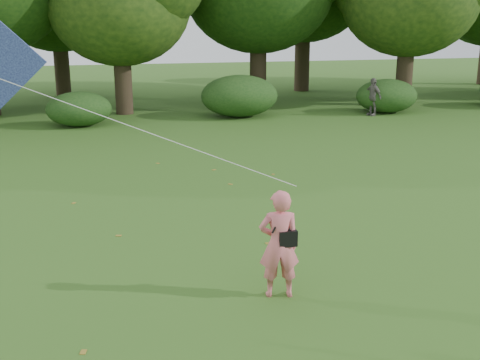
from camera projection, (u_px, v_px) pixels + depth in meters
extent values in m
plane|color=#265114|center=(321.00, 297.00, 9.81)|extent=(100.00, 100.00, 0.00)
imported|color=#E86D78|center=(279.00, 244.00, 9.62)|extent=(0.72, 0.54, 1.80)
imported|color=slate|center=(372.00, 97.00, 27.34)|extent=(0.75, 1.09, 1.71)
cube|color=black|center=(287.00, 238.00, 9.59)|extent=(0.30, 0.20, 0.26)
cylinder|color=black|center=(280.00, 218.00, 9.46)|extent=(0.33, 0.14, 0.47)
cylinder|color=white|center=(130.00, 126.00, 9.08)|extent=(4.96, 1.14, 1.93)
cylinder|color=#3A2D1E|center=(123.00, 80.00, 27.66)|extent=(0.80, 0.80, 3.15)
ellipsoid|color=#1E3F11|center=(119.00, 4.00, 26.78)|extent=(6.40, 6.40, 5.44)
cylinder|color=#3A2D1E|center=(258.00, 67.00, 31.08)|extent=(0.86, 0.86, 3.67)
cylinder|color=#3A2D1E|center=(405.00, 71.00, 30.38)|extent=(0.83, 0.83, 3.43)
cylinder|color=#3A2D1E|center=(62.00, 65.00, 33.95)|extent=(0.84, 0.84, 3.50)
cylinder|color=#3A2D1E|center=(302.00, 57.00, 36.16)|extent=(0.90, 0.90, 4.02)
ellipsoid|color=#264919|center=(79.00, 109.00, 24.71)|extent=(2.66, 2.09, 1.42)
ellipsoid|color=#264919|center=(239.00, 96.00, 27.01)|extent=(3.50, 2.75, 1.88)
ellipsoid|color=#264919|center=(387.00, 96.00, 28.20)|extent=(2.94, 2.31, 1.58)
cube|color=olive|center=(119.00, 236.00, 12.51)|extent=(0.14, 0.12, 0.01)
cube|color=olive|center=(230.00, 184.00, 16.33)|extent=(0.14, 0.14, 0.01)
cube|color=olive|center=(273.00, 174.00, 17.33)|extent=(0.10, 0.13, 0.01)
cube|color=olive|center=(83.00, 352.00, 8.18)|extent=(0.11, 0.14, 0.01)
cube|color=olive|center=(158.00, 163.00, 18.63)|extent=(0.13, 0.14, 0.01)
cube|color=olive|center=(214.00, 170.00, 17.84)|extent=(0.14, 0.12, 0.01)
cube|color=olive|center=(74.00, 203.00, 14.68)|extent=(0.13, 0.14, 0.01)
cube|color=olive|center=(268.00, 243.00, 12.09)|extent=(0.12, 0.08, 0.01)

